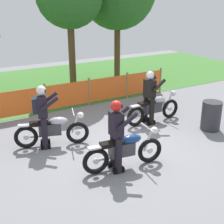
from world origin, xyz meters
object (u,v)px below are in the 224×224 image
(motorcycle_third, at_px, (52,130))
(rider_trailing, at_px, (150,95))
(rider_third, at_px, (43,113))
(rider_lead, at_px, (117,133))
(oil_drum, at_px, (211,116))
(motorcycle_lead, at_px, (124,150))
(motorcycle_trailing, at_px, (154,108))

(motorcycle_third, xyz_separation_m, rider_trailing, (3.19, -0.03, 0.46))
(rider_third, bearing_deg, rider_lead, -44.08)
(motorcycle_third, distance_m, rider_third, 0.54)
(rider_lead, xyz_separation_m, rider_trailing, (2.36, 1.89, 0.00))
(rider_lead, height_order, oil_drum, rider_lead)
(rider_third, bearing_deg, motorcycle_lead, -40.24)
(motorcycle_lead, bearing_deg, rider_third, 129.77)
(motorcycle_trailing, distance_m, motorcycle_third, 3.39)
(motorcycle_third, bearing_deg, rider_lead, -48.23)
(motorcycle_lead, xyz_separation_m, rider_trailing, (2.17, 1.92, 0.46))
(motorcycle_lead, height_order, rider_third, rider_third)
(rider_third, bearing_deg, motorcycle_trailing, 16.99)
(rider_trailing, height_order, oil_drum, rider_trailing)
(motorcycle_lead, relative_size, motorcycle_third, 1.04)
(rider_lead, bearing_deg, motorcycle_trailing, 45.00)
(motorcycle_lead, relative_size, rider_third, 1.18)
(motorcycle_third, xyz_separation_m, rider_lead, (0.83, -1.92, 0.46))
(motorcycle_lead, distance_m, motorcycle_trailing, 3.05)
(motorcycle_third, height_order, rider_trailing, rider_trailing)
(rider_third, bearing_deg, oil_drum, 1.24)
(rider_third, relative_size, oil_drum, 1.92)
(motorcycle_third, xyz_separation_m, oil_drum, (4.49, -1.39, -0.02))
(motorcycle_trailing, bearing_deg, oil_drum, -51.79)
(motorcycle_trailing, xyz_separation_m, rider_third, (-3.60, 0.09, 0.49))
(rider_third, bearing_deg, rider_trailing, 16.83)
(rider_lead, xyz_separation_m, oil_drum, (3.66, 0.54, -0.48))
(rider_lead, xyz_separation_m, rider_third, (-1.04, 1.99, 0.03))
(motorcycle_third, relative_size, rider_lead, 1.13)
(motorcycle_trailing, relative_size, rider_third, 1.20)
(motorcycle_lead, xyz_separation_m, oil_drum, (3.47, 0.56, -0.02))
(rider_trailing, distance_m, rider_third, 3.40)
(motorcycle_trailing, xyz_separation_m, rider_lead, (-2.56, -1.90, 0.45))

